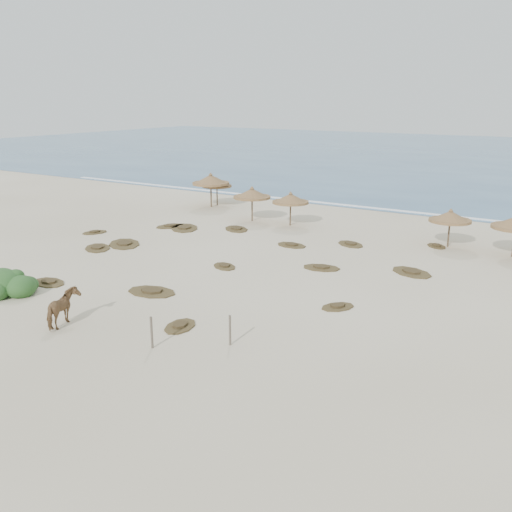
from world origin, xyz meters
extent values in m
plane|color=beige|center=(0.00, 0.00, 0.00)|extent=(160.00, 160.00, 0.00)
cube|color=#285179|center=(0.00, 75.00, 0.00)|extent=(200.00, 100.00, 0.01)
cube|color=white|center=(0.00, 26.00, 0.00)|extent=(70.00, 0.60, 0.01)
cylinder|color=brown|center=(-11.31, 19.20, 1.11)|extent=(0.13, 0.13, 2.21)
cylinder|color=olive|center=(-11.31, 19.20, 2.02)|extent=(3.91, 3.91, 0.19)
cone|color=olive|center=(-11.31, 19.20, 2.37)|extent=(3.78, 3.78, 0.79)
cone|color=olive|center=(-11.31, 19.20, 2.84)|extent=(0.38, 0.38, 0.23)
cylinder|color=brown|center=(-11.38, 20.18, 0.91)|extent=(0.10, 0.10, 1.82)
cylinder|color=olive|center=(-11.38, 20.18, 1.66)|extent=(3.20, 3.20, 0.16)
cone|color=olive|center=(-11.38, 20.18, 1.95)|extent=(3.10, 3.10, 0.65)
cone|color=olive|center=(-11.38, 20.18, 2.34)|extent=(0.31, 0.31, 0.19)
cylinder|color=brown|center=(-5.32, 16.31, 0.99)|extent=(0.11, 0.11, 1.99)
cylinder|color=olive|center=(-5.32, 16.31, 1.82)|extent=(2.97, 2.97, 0.17)
cone|color=olive|center=(-5.32, 16.31, 2.13)|extent=(2.87, 2.87, 0.71)
cone|color=olive|center=(-5.32, 16.31, 2.55)|extent=(0.34, 0.34, 0.21)
cylinder|color=brown|center=(-2.10, 16.46, 0.94)|extent=(0.11, 0.11, 1.88)
cylinder|color=olive|center=(-2.10, 16.46, 1.72)|extent=(2.83, 2.83, 0.16)
cone|color=olive|center=(-2.10, 16.46, 2.02)|extent=(2.73, 2.73, 0.67)
cone|color=olive|center=(-2.10, 16.46, 2.42)|extent=(0.32, 0.32, 0.20)
cylinder|color=brown|center=(9.29, 16.33, 0.92)|extent=(0.11, 0.11, 1.84)
cylinder|color=olive|center=(9.29, 16.33, 1.68)|extent=(3.11, 3.11, 0.16)
cone|color=olive|center=(9.29, 16.33, 1.97)|extent=(3.01, 3.01, 0.66)
cone|color=olive|center=(9.29, 16.33, 2.36)|extent=(0.32, 0.32, 0.19)
imported|color=brown|center=(-0.87, -5.18, 0.75)|extent=(1.39, 1.96, 1.51)
cylinder|color=brown|center=(3.68, -4.89, 0.63)|extent=(0.12, 0.12, 1.26)
cylinder|color=brown|center=(6.02, -3.10, 0.61)|extent=(0.09, 0.09, 1.21)
ellipsoid|color=#315C27|center=(-6.46, -4.04, 0.51)|extent=(1.85, 1.85, 1.39)
ellipsoid|color=#315C27|center=(-5.62, -3.76, 0.42)|extent=(1.48, 1.48, 1.11)
ellipsoid|color=#315C27|center=(-7.20, -3.67, 0.46)|extent=(1.57, 1.57, 1.18)
ellipsoid|color=#315C27|center=(-5.90, -3.21, 0.32)|extent=(1.11, 1.11, 0.83)
ellipsoid|color=#315C27|center=(-6.18, -3.58, 0.83)|extent=(0.83, 0.83, 0.62)
ellipsoid|color=#315C27|center=(-6.73, -3.95, 0.88)|extent=(0.74, 0.74, 0.55)
camera|label=1|loc=(17.49, -19.55, 9.17)|focal=40.00mm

